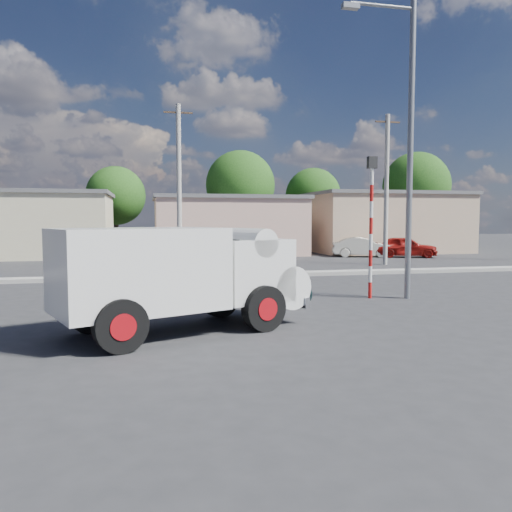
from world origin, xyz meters
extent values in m
plane|color=#2B2B2E|center=(0.00, 0.00, 0.00)|extent=(120.00, 120.00, 0.00)
cube|color=#99968E|center=(0.00, 8.00, 0.08)|extent=(40.00, 0.80, 0.16)
cylinder|color=black|center=(-4.04, -3.44, 0.50)|extent=(1.05, 0.65, 1.01)
cylinder|color=red|center=(-4.04, -3.44, 0.50)|extent=(0.58, 0.49, 0.50)
cylinder|color=black|center=(-4.77, -1.66, 0.50)|extent=(1.05, 0.65, 1.01)
cylinder|color=red|center=(-4.77, -1.66, 0.50)|extent=(0.58, 0.49, 0.50)
cylinder|color=black|center=(-1.07, -2.24, 0.50)|extent=(1.05, 0.65, 1.01)
cylinder|color=red|center=(-1.07, -2.24, 0.50)|extent=(0.58, 0.49, 0.50)
cylinder|color=black|center=(-1.79, -0.45, 0.50)|extent=(1.05, 0.65, 1.01)
cylinder|color=red|center=(-1.79, -0.45, 0.50)|extent=(0.58, 0.49, 0.50)
cube|color=black|center=(-2.96, -1.97, 0.58)|extent=(4.36, 2.69, 0.17)
cube|color=silver|center=(-3.72, -2.28, 1.42)|extent=(3.82, 3.11, 1.70)
cube|color=silver|center=(-1.34, -1.31, 1.29)|extent=(2.24, 2.36, 1.42)
cylinder|color=silver|center=(-0.62, -1.02, 0.87)|extent=(1.64, 2.12, 1.01)
cylinder|color=silver|center=(-1.34, -1.31, 1.93)|extent=(1.30, 1.99, 0.64)
cube|color=silver|center=(-0.28, -0.88, 0.50)|extent=(0.86, 1.88, 0.26)
cube|color=black|center=(-1.94, -1.55, 1.70)|extent=(0.65, 1.47, 0.64)
imported|color=black|center=(0.15, 0.65, 0.47)|extent=(1.84, 0.75, 0.95)
imported|color=silver|center=(0.15, 0.65, 0.76)|extent=(0.40, 0.58, 1.53)
imported|color=silver|center=(10.13, 17.43, 0.64)|extent=(4.10, 2.47, 1.28)
imported|color=maroon|center=(12.72, 16.57, 0.68)|extent=(4.28, 2.85, 1.35)
cylinder|color=red|center=(3.20, 1.50, 0.25)|extent=(0.11, 0.11, 0.50)
cylinder|color=white|center=(3.20, 1.50, 0.75)|extent=(0.11, 0.11, 0.50)
cylinder|color=red|center=(3.20, 1.50, 1.25)|extent=(0.11, 0.11, 0.50)
cylinder|color=white|center=(3.20, 1.50, 1.75)|extent=(0.11, 0.11, 0.50)
cylinder|color=red|center=(3.20, 1.50, 2.25)|extent=(0.11, 0.11, 0.50)
cylinder|color=white|center=(3.20, 1.50, 2.75)|extent=(0.11, 0.11, 0.50)
cylinder|color=red|center=(3.20, 1.50, 3.25)|extent=(0.11, 0.11, 0.50)
cylinder|color=white|center=(3.20, 1.50, 3.75)|extent=(0.11, 0.11, 0.50)
cube|color=black|center=(3.20, 1.50, 4.18)|extent=(0.28, 0.18, 0.36)
cylinder|color=slate|center=(4.30, 1.20, 4.50)|extent=(0.18, 0.18, 9.00)
cylinder|color=slate|center=(3.30, 1.20, 8.70)|extent=(2.00, 0.10, 0.10)
cube|color=slate|center=(2.30, 1.20, 8.60)|extent=(0.50, 0.22, 0.15)
cube|color=beige|center=(-12.00, 22.00, 2.00)|extent=(12.00, 7.00, 4.00)
cube|color=#59595B|center=(-12.00, 22.00, 4.12)|extent=(12.30, 7.30, 0.24)
cube|color=#D7A694|center=(2.00, 22.00, 1.90)|extent=(10.00, 7.00, 3.80)
cube|color=#59595B|center=(2.00, 22.00, 3.92)|extent=(10.30, 7.30, 0.24)
cube|color=tan|center=(14.00, 22.00, 2.10)|extent=(11.00, 7.00, 4.20)
cube|color=#59595B|center=(14.00, 22.00, 4.32)|extent=(11.30, 7.30, 0.24)
cylinder|color=#38281E|center=(-6.00, 29.00, 1.74)|extent=(0.36, 0.36, 3.47)
sphere|color=#31621D|center=(-6.00, 29.00, 4.34)|extent=(4.71, 4.71, 4.71)
cylinder|color=#38281E|center=(4.00, 28.00, 2.10)|extent=(0.36, 0.36, 4.20)
sphere|color=#31621D|center=(4.00, 28.00, 5.25)|extent=(5.70, 5.70, 5.70)
cylinder|color=#38281E|center=(11.00, 30.00, 1.82)|extent=(0.36, 0.36, 3.64)
sphere|color=#31621D|center=(11.00, 30.00, 4.55)|extent=(4.94, 4.94, 4.94)
cylinder|color=#38281E|center=(20.00, 28.00, 2.18)|extent=(0.36, 0.36, 4.37)
sphere|color=#31621D|center=(20.00, 28.00, 5.46)|extent=(5.93, 5.93, 5.93)
cylinder|color=#99968E|center=(-2.00, 12.00, 4.00)|extent=(0.24, 0.24, 8.00)
cube|color=#38281E|center=(-2.00, 12.00, 7.60)|extent=(1.40, 0.08, 0.08)
cylinder|color=#99968E|center=(9.00, 12.00, 4.00)|extent=(0.24, 0.24, 8.00)
cube|color=#38281E|center=(9.00, 12.00, 7.60)|extent=(1.40, 0.08, 0.08)
camera|label=1|loc=(-3.53, -12.77, 2.45)|focal=35.00mm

